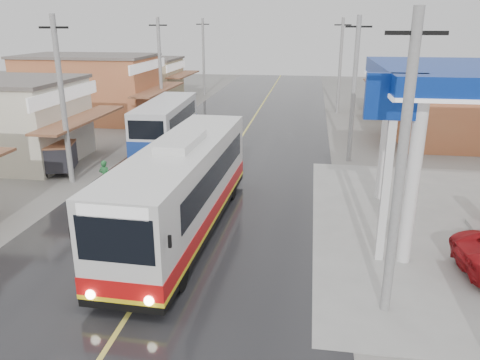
{
  "coord_description": "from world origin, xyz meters",
  "views": [
    {
      "loc": [
        4.69,
        -11.7,
        7.64
      ],
      "look_at": [
        2.05,
        5.62,
        1.7
      ],
      "focal_mm": 35.0,
      "sensor_mm": 36.0,
      "label": 1
    }
  ],
  "objects_px": {
    "second_bus": "(166,123)",
    "tricycle_near": "(61,157)",
    "coach_bus": "(184,187)",
    "cyclist": "(108,186)"
  },
  "relations": [
    {
      "from": "second_bus",
      "to": "tricycle_near",
      "type": "relative_size",
      "value": 3.86
    },
    {
      "from": "coach_bus",
      "to": "cyclist",
      "type": "xyz_separation_m",
      "value": [
        -4.36,
        2.84,
        -1.17
      ]
    },
    {
      "from": "cyclist",
      "to": "tricycle_near",
      "type": "height_order",
      "value": "cyclist"
    },
    {
      "from": "coach_bus",
      "to": "tricycle_near",
      "type": "bearing_deg",
      "value": 146.1
    },
    {
      "from": "tricycle_near",
      "to": "cyclist",
      "type": "bearing_deg",
      "value": -54.8
    },
    {
      "from": "coach_bus",
      "to": "tricycle_near",
      "type": "relative_size",
      "value": 5.23
    },
    {
      "from": "second_bus",
      "to": "tricycle_near",
      "type": "bearing_deg",
      "value": -123.76
    },
    {
      "from": "second_bus",
      "to": "coach_bus",
      "type": "bearing_deg",
      "value": -72.77
    },
    {
      "from": "coach_bus",
      "to": "cyclist",
      "type": "relative_size",
      "value": 6.42
    },
    {
      "from": "cyclist",
      "to": "coach_bus",
      "type": "bearing_deg",
      "value": -27.15
    }
  ]
}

